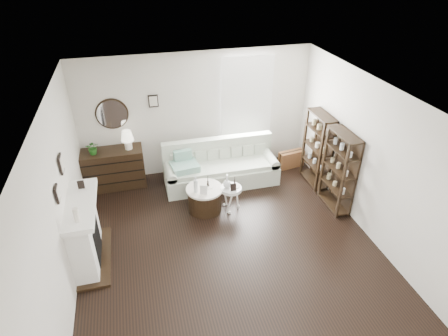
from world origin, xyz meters
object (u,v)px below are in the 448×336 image
object	(u,v)px
dresser	(114,168)
drum_table	(205,199)
pedestal_table	(231,189)
sofa	(220,169)

from	to	relation	value
dresser	drum_table	distance (m)	2.15
dresser	pedestal_table	world-z (taller)	dresser
sofa	pedestal_table	size ratio (longest dim) A/B	4.75
dresser	pedestal_table	distance (m)	2.62
dresser	drum_table	size ratio (longest dim) A/B	1.79
sofa	pedestal_table	distance (m)	1.04
dresser	pedestal_table	xyz separation A→B (m)	(2.19, -1.42, 0.04)
dresser	sofa	bearing A→B (deg)	-10.01
pedestal_table	drum_table	bearing A→B (deg)	166.74
sofa	dresser	world-z (taller)	sofa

